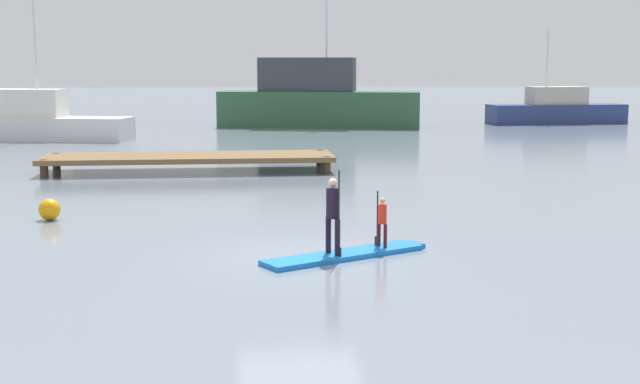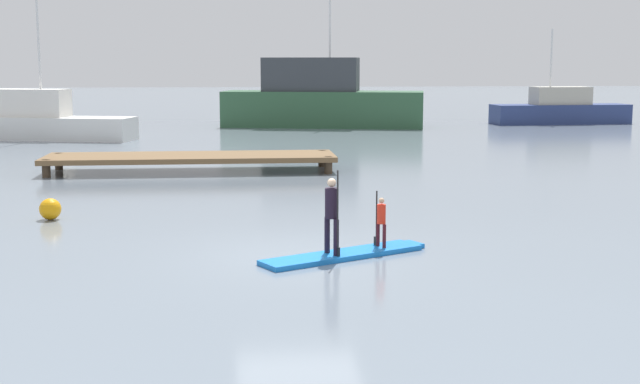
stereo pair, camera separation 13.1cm
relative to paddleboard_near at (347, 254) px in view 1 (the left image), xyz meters
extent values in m
plane|color=slate|center=(-0.94, 0.19, -0.05)|extent=(240.00, 240.00, 0.00)
cube|color=blue|center=(-0.07, -0.03, 0.00)|extent=(3.44, 2.28, 0.10)
cube|color=blue|center=(1.53, 0.81, 0.00)|extent=(0.45, 0.56, 0.09)
cylinder|color=black|center=(-0.37, -0.02, 0.41)|extent=(0.11, 0.11, 0.72)
cylinder|color=black|center=(-0.23, -0.30, 0.41)|extent=(0.11, 0.11, 0.72)
cylinder|color=black|center=(-0.30, -0.16, 1.07)|extent=(0.36, 0.36, 0.60)
sphere|color=beige|center=(-0.30, -0.16, 1.48)|extent=(0.17, 0.17, 0.17)
cylinder|color=black|center=(-0.20, -0.34, 0.90)|extent=(0.03, 0.03, 1.69)
cube|color=black|center=(-0.20, -0.34, 0.14)|extent=(0.09, 0.14, 0.18)
cylinder|color=#4C1419|center=(0.74, 0.51, 0.29)|extent=(0.07, 0.07, 0.48)
cylinder|color=#4C1419|center=(0.84, 0.32, 0.29)|extent=(0.07, 0.07, 0.48)
cylinder|color=red|center=(0.79, 0.42, 0.73)|extent=(0.24, 0.24, 0.40)
sphere|color=tan|center=(0.79, 0.42, 1.01)|extent=(0.12, 0.12, 0.12)
cylinder|color=black|center=(0.71, 0.56, 0.62)|extent=(0.03, 0.03, 1.14)
cube|color=black|center=(0.71, 0.56, 0.14)|extent=(0.09, 0.14, 0.18)
cube|color=#2D5638|center=(3.19, 34.98, 1.02)|extent=(12.38, 5.78, 2.13)
cube|color=#33383D|center=(2.48, 35.14, 3.08)|extent=(6.09, 3.87, 2.00)
cylinder|color=silver|center=(3.58, 34.90, 6.57)|extent=(0.12, 0.12, 4.97)
cube|color=silver|center=(-11.81, 27.66, 0.53)|extent=(9.68, 4.51, 1.15)
cube|color=white|center=(-12.57, 27.86, 1.79)|extent=(4.55, 2.55, 1.38)
cylinder|color=silver|center=(-11.74, 27.64, 5.10)|extent=(0.12, 0.12, 5.25)
cube|color=navy|center=(18.39, 36.08, 0.56)|extent=(8.82, 2.61, 1.22)
cube|color=#B2AD9E|center=(18.37, 36.08, 1.73)|extent=(3.65, 1.91, 1.11)
cylinder|color=silver|center=(17.66, 36.04, 4.08)|extent=(0.12, 0.12, 3.60)
cube|color=brown|center=(-3.72, 14.00, 0.46)|extent=(10.19, 2.74, 0.18)
cylinder|color=#473828|center=(-8.52, 12.93, 0.25)|extent=(0.28, 0.28, 0.60)
cylinder|color=#473828|center=(-8.52, 15.07, 0.25)|extent=(0.28, 0.28, 0.60)
cylinder|color=#473828|center=(1.08, 12.93, 0.25)|extent=(0.28, 0.28, 0.60)
cylinder|color=#473828|center=(1.08, 15.07, 0.25)|extent=(0.28, 0.28, 0.60)
sphere|color=orange|center=(-6.73, 4.81, 0.22)|extent=(0.53, 0.53, 0.53)
camera|label=1|loc=(-2.32, -16.65, 3.80)|focal=48.32mm
camera|label=2|loc=(-2.19, -16.67, 3.80)|focal=48.32mm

